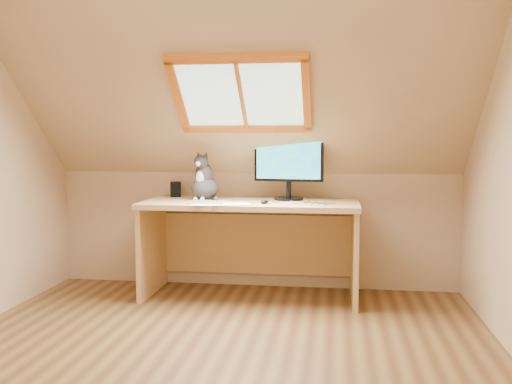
# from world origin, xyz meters

# --- Properties ---
(ground) EXTENTS (3.50, 3.50, 0.00)m
(ground) POSITION_xyz_m (0.00, 0.00, 0.00)
(ground) COLOR brown
(ground) RESTS_ON ground
(room_shell) EXTENTS (3.52, 3.52, 2.41)m
(room_shell) POSITION_xyz_m (0.00, -0.09, 1.43)
(room_shell) COLOR tan
(room_shell) RESTS_ON ground
(desk) EXTENTS (1.74, 0.76, 0.79)m
(desk) POSITION_xyz_m (0.02, 1.45, 0.56)
(desk) COLOR tan
(desk) RESTS_ON ground
(monitor) EXTENTS (0.57, 0.24, 0.53)m
(monitor) POSITION_xyz_m (0.32, 1.50, 1.10)
(monitor) COLOR black
(monitor) RESTS_ON desk
(cat) EXTENTS (0.28, 0.31, 0.41)m
(cat) POSITION_xyz_m (-0.38, 1.43, 0.94)
(cat) COLOR #3A3633
(cat) RESTS_ON desk
(desk_speaker) EXTENTS (0.11, 0.11, 0.13)m
(desk_speaker) POSITION_xyz_m (-0.68, 1.63, 0.86)
(desk_speaker) COLOR black
(desk_speaker) RESTS_ON desk
(graphics_tablet) EXTENTS (0.29, 0.21, 0.01)m
(graphics_tablet) POSITION_xyz_m (-0.30, 1.19, 0.80)
(graphics_tablet) COLOR #B2B2B7
(graphics_tablet) RESTS_ON desk
(mouse) EXTENTS (0.08, 0.11, 0.03)m
(mouse) POSITION_xyz_m (0.15, 1.19, 0.81)
(mouse) COLOR black
(mouse) RESTS_ON desk
(papers) EXTENTS (0.35, 0.30, 0.01)m
(papers) POSITION_xyz_m (-0.18, 1.12, 0.80)
(papers) COLOR white
(papers) RESTS_ON desk
(cables) EXTENTS (0.51, 0.26, 0.01)m
(cables) POSITION_xyz_m (0.47, 1.26, 0.80)
(cables) COLOR silver
(cables) RESTS_ON desk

